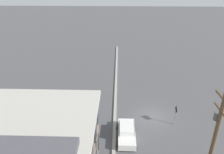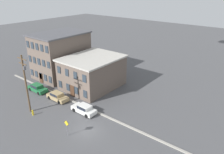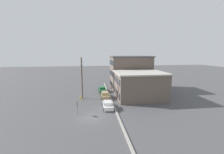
{
  "view_description": "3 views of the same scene",
  "coord_description": "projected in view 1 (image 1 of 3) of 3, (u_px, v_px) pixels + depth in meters",
  "views": [
    {
      "loc": [
        -22.34,
        4.16,
        16.07
      ],
      "look_at": [
        1.52,
        4.91,
        4.68
      ],
      "focal_mm": 35.0,
      "sensor_mm": 36.0,
      "label": 1
    },
    {
      "loc": [
        19.22,
        -18.21,
        19.55
      ],
      "look_at": [
        0.73,
        4.94,
        7.02
      ],
      "focal_mm": 35.0,
      "sensor_mm": 36.0,
      "label": 2
    },
    {
      "loc": [
        24.4,
        0.21,
        10.9
      ],
      "look_at": [
        -0.27,
        3.54,
        6.83
      ],
      "focal_mm": 24.0,
      "sensor_mm": 36.0,
      "label": 3
    }
  ],
  "objects": [
    {
      "name": "ground_plane",
      "position": [
        151.0,
        117.0,
        26.96
      ],
      "size": [
        200.0,
        200.0,
        0.0
      ],
      "primitive_type": "plane",
      "color": "#4C4C4F"
    },
    {
      "name": "kerb_strip",
      "position": [
        115.0,
        116.0,
        27.05
      ],
      "size": [
        56.0,
        0.36,
        0.16
      ],
      "primitive_type": "cube",
      "color": "#9E998E",
      "rests_on": "ground_plane"
    },
    {
      "name": "apartment_midblock",
      "position": [
        23.0,
        154.0,
        17.19
      ],
      "size": [
        9.67,
        11.64,
        6.35
      ],
      "color": "#66564C",
      "rests_on": "ground_plane"
    },
    {
      "name": "car_white",
      "position": [
        127.0,
        132.0,
        23.34
      ],
      "size": [
        4.4,
        1.92,
        1.43
      ],
      "color": "silver",
      "rests_on": "ground_plane"
    },
    {
      "name": "caution_sign",
      "position": [
        176.0,
        112.0,
        24.97
      ],
      "size": [
        0.95,
        0.08,
        2.52
      ],
      "color": "slate",
      "rests_on": "ground_plane"
    },
    {
      "name": "utility_pole",
      "position": [
        212.0,
        148.0,
        14.57
      ],
      "size": [
        2.4,
        0.44,
        9.86
      ],
      "color": "brown",
      "rests_on": "ground_plane"
    }
  ]
}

